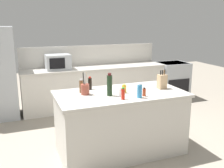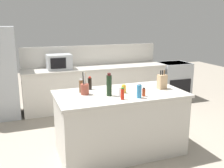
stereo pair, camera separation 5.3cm
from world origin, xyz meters
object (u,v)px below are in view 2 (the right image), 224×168
(dish_soap_bottle, at_px, (139,91))
(pepper_grinder, at_px, (81,86))
(utensil_crock, at_px, (85,89))
(salt_shaker, at_px, (120,93))
(wine_bottle, at_px, (109,85))
(knife_block, at_px, (162,82))
(hot_sauce_bottle, at_px, (122,94))
(soy_sauce_bottle, at_px, (90,83))
(spice_jar_paprika, at_px, (144,92))
(microwave, at_px, (59,62))
(range_oven, at_px, (173,80))
(honey_jar, at_px, (124,89))

(dish_soap_bottle, height_order, pepper_grinder, dish_soap_bottle)
(utensil_crock, relative_size, salt_shaker, 2.51)
(wine_bottle, xyz_separation_m, pepper_grinder, (-0.33, 0.30, -0.06))
(knife_block, xyz_separation_m, salt_shaker, (-0.77, -0.18, -0.05))
(hot_sauce_bottle, bearing_deg, soy_sauce_bottle, 112.28)
(hot_sauce_bottle, distance_m, spice_jar_paprika, 0.35)
(microwave, bearing_deg, dish_soap_bottle, -75.14)
(range_oven, bearing_deg, utensil_crock, -143.83)
(wine_bottle, height_order, dish_soap_bottle, wine_bottle)
(hot_sauce_bottle, bearing_deg, pepper_grinder, 129.27)
(utensil_crock, relative_size, pepper_grinder, 1.58)
(microwave, xyz_separation_m, pepper_grinder, (-0.01, -1.99, -0.06))
(salt_shaker, height_order, honey_jar, salt_shaker)
(salt_shaker, bearing_deg, range_oven, 44.29)
(spice_jar_paprika, bearing_deg, range_oven, 49.34)
(range_oven, relative_size, knife_block, 3.17)
(honey_jar, bearing_deg, spice_jar_paprika, -52.16)
(range_oven, height_order, honey_jar, honey_jar)
(hot_sauce_bottle, bearing_deg, salt_shaker, 81.73)
(microwave, distance_m, honey_jar, 2.30)
(wine_bottle, relative_size, pepper_grinder, 1.59)
(soy_sauce_bottle, bearing_deg, spice_jar_paprika, -44.98)
(soy_sauce_bottle, height_order, spice_jar_paprika, soy_sauce_bottle)
(utensil_crock, relative_size, dish_soap_bottle, 1.57)
(wine_bottle, xyz_separation_m, hot_sauce_bottle, (0.10, -0.23, -0.07))
(soy_sauce_bottle, bearing_deg, salt_shaker, -61.23)
(microwave, bearing_deg, soy_sauce_bottle, -85.06)
(salt_shaker, xyz_separation_m, pepper_grinder, (-0.45, 0.40, 0.04))
(range_oven, xyz_separation_m, wine_bottle, (-2.57, -2.29, 0.62))
(microwave, height_order, spice_jar_paprika, microwave)
(range_oven, bearing_deg, microwave, 180.00)
(knife_block, relative_size, pepper_grinder, 1.43)
(utensil_crock, bearing_deg, salt_shaker, -33.77)
(wine_bottle, bearing_deg, soy_sauce_bottle, 111.23)
(spice_jar_paprika, bearing_deg, microwave, 107.28)
(range_oven, bearing_deg, honey_jar, -136.27)
(soy_sauce_bottle, height_order, pepper_grinder, pepper_grinder)
(range_oven, distance_m, microwave, 2.97)
(utensil_crock, xyz_separation_m, pepper_grinder, (-0.03, 0.12, 0.01))
(utensil_crock, bearing_deg, range_oven, 36.17)
(pepper_grinder, xyz_separation_m, honey_jar, (0.58, -0.23, -0.04))
(soy_sauce_bottle, xyz_separation_m, salt_shaker, (0.29, -0.52, -0.03))
(dish_soap_bottle, xyz_separation_m, pepper_grinder, (-0.68, 0.54, -0.00))
(microwave, xyz_separation_m, dish_soap_bottle, (0.67, -2.53, -0.06))
(knife_block, bearing_deg, dish_soap_bottle, -154.12)
(soy_sauce_bottle, bearing_deg, wine_bottle, -68.77)
(knife_block, distance_m, wine_bottle, 0.90)
(range_oven, xyz_separation_m, soy_sauce_bottle, (-2.74, -1.87, 0.57))
(microwave, xyz_separation_m, knife_block, (1.22, -2.21, -0.05))
(utensil_crock, distance_m, honey_jar, 0.57)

